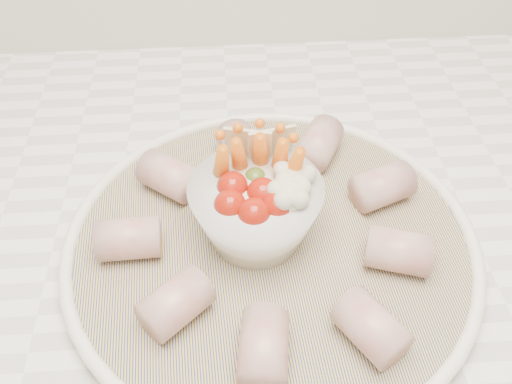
{
  "coord_description": "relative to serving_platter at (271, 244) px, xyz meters",
  "views": [
    {
      "loc": [
        0.11,
        1.05,
        1.33
      ],
      "look_at": [
        0.13,
        1.39,
        0.99
      ],
      "focal_mm": 40.0,
      "sensor_mm": 36.0,
      "label": 1
    }
  ],
  "objects": [
    {
      "name": "cured_meat_rolls",
      "position": [
        -0.0,
        -0.0,
        0.02
      ],
      "size": [
        0.29,
        0.29,
        0.04
      ],
      "color": "#AA504D",
      "rests_on": "serving_platter"
    },
    {
      "name": "veggie_bowl",
      "position": [
        -0.01,
        0.01,
        0.04
      ],
      "size": [
        0.12,
        0.12,
        0.1
      ],
      "color": "white",
      "rests_on": "serving_platter"
    },
    {
      "name": "serving_platter",
      "position": [
        0.0,
        0.0,
        0.0
      ],
      "size": [
        0.4,
        0.4,
        0.02
      ],
      "color": "navy",
      "rests_on": "kitchen_counter"
    }
  ]
}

